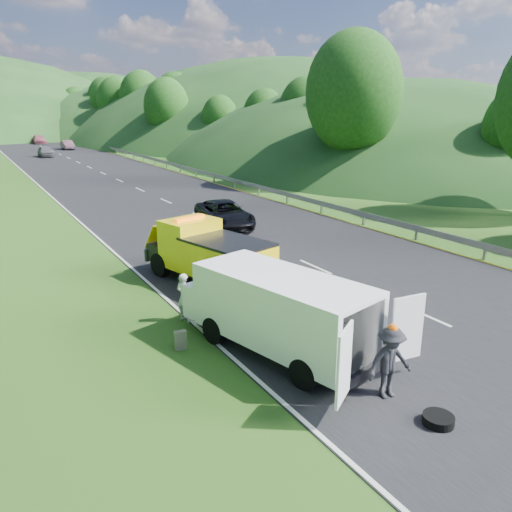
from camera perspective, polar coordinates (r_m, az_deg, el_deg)
ground at (r=17.06m, az=6.83°, el=-6.48°), size 320.00×320.00×0.00m
road_surface at (r=54.29m, az=-17.07°, el=9.02°), size 14.00×200.00×0.02m
guardrail at (r=68.19m, az=-13.65°, el=10.73°), size 0.06×140.00×1.52m
tree_line_right at (r=79.67m, az=-6.40°, el=11.90°), size 14.00×140.00×14.00m
hills_backdrop at (r=148.10m, az=-24.92°, el=12.73°), size 201.00×288.60×44.00m
tow_truck at (r=19.57m, az=-5.55°, el=0.42°), size 3.47×6.11×2.48m
white_van at (r=13.92m, az=2.50°, el=-6.06°), size 4.23×6.96×2.31m
woman at (r=16.49m, az=-8.06°, el=-7.38°), size 0.65×0.72×1.62m
child at (r=16.04m, az=-1.42°, el=-7.93°), size 0.65×0.67×1.09m
worker at (r=12.85m, az=14.74°, el=-15.29°), size 1.24×0.82×1.80m
suitcase at (r=14.63m, az=-8.63°, el=-9.49°), size 0.37×0.25×0.55m
spare_tire at (r=12.23m, az=20.05°, el=-17.63°), size 0.69×0.69×0.20m
passing_suv at (r=28.85m, az=-3.62°, el=3.34°), size 3.28×5.60×1.46m
dist_car_a at (r=74.64m, az=-22.87°, el=10.39°), size 1.69×4.21×1.43m
dist_car_b at (r=86.31m, az=-20.68°, el=11.33°), size 1.49×4.27×1.41m
dist_car_c at (r=101.21m, az=-23.49°, el=11.68°), size 2.05×5.05×1.47m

